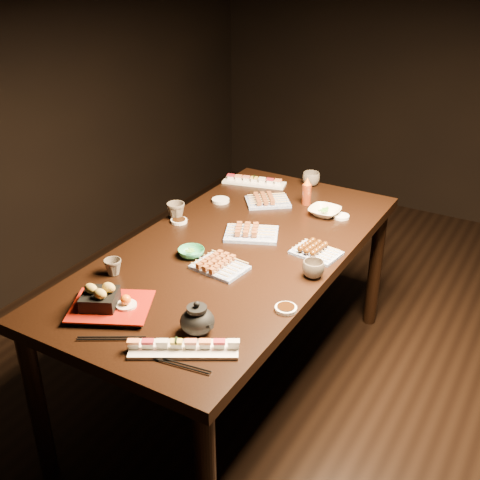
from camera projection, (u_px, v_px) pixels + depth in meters
The scene contains 23 objects.
ground at pixel (326, 416), 2.75m from camera, with size 5.00×5.00×0.00m, color black.
dining_table at pixel (235, 320), 2.78m from camera, with size 0.90×1.80×0.75m, color black.
sushi_platter_near at pixel (184, 345), 1.96m from camera, with size 0.36×0.10×0.04m, color white, non-canonical shape.
sushi_platter_far at pixel (254, 180), 3.27m from camera, with size 0.34×0.09×0.04m, color white, non-canonical shape.
yakitori_plate_center at pixel (251, 230), 2.71m from camera, with size 0.24×0.17×0.06m, color #828EB6, non-canonical shape.
yakitori_plate_right at pixel (220, 263), 2.44m from camera, with size 0.21×0.15×0.05m, color #828EB6, non-canonical shape.
yakitori_plate_left at pixel (268, 198), 3.03m from camera, with size 0.22×0.16×0.05m, color #828EB6, non-canonical shape.
tsukune_plate at pixel (316, 249), 2.55m from camera, with size 0.20×0.14×0.05m, color #828EB6, non-canonical shape.
edamame_bowl_green at pixel (191, 253), 2.54m from camera, with size 0.11×0.11×0.03m, color #329963.
edamame_bowl_cream at pixel (325, 212), 2.91m from camera, with size 0.15×0.15×0.04m, color beige.
tempura_tray at pixel (110, 299), 2.16m from camera, with size 0.28×0.23×0.10m, color black, non-canonical shape.
teacup_near_left at pixel (113, 267), 2.40m from camera, with size 0.07×0.07×0.07m, color brown.
teacup_mid_right at pixel (313, 269), 2.38m from camera, with size 0.09×0.09×0.07m, color brown.
teacup_far_left at pixel (176, 211), 2.86m from camera, with size 0.09×0.09×0.08m, color brown.
teacup_far_right at pixel (311, 179), 3.24m from camera, with size 0.09×0.09×0.07m, color brown.
teapot at pixel (197, 318), 2.04m from camera, with size 0.14×0.14×0.12m, color black, non-canonical shape.
condiment_bottle at pixel (307, 191), 3.01m from camera, with size 0.05×0.05×0.14m, color #63220D.
sauce_dish_west at pixel (179, 221), 2.84m from camera, with size 0.08×0.08×0.01m, color white.
sauce_dish_east at pixel (341, 217), 2.89m from camera, with size 0.08×0.08×0.01m, color white.
sauce_dish_se at pixel (286, 309), 2.18m from camera, with size 0.08×0.08×0.01m, color white.
sauce_dish_nw at pixel (221, 200), 3.06m from camera, with size 0.09×0.09×0.02m, color white.
chopsticks_near at pixel (111, 338), 2.03m from camera, with size 0.23×0.02×0.01m, color black, non-canonical shape.
chopsticks_se at pixel (180, 365), 1.90m from camera, with size 0.22×0.02×0.01m, color black, non-canonical shape.
Camera 1 is at (0.71, -1.99, 1.98)m, focal length 45.00 mm.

